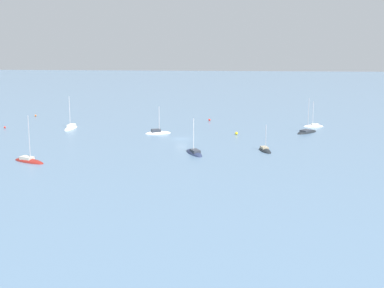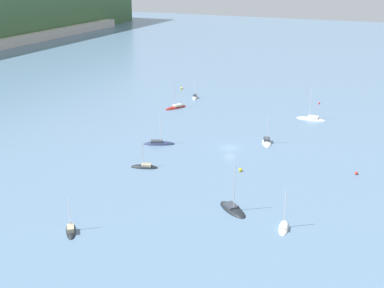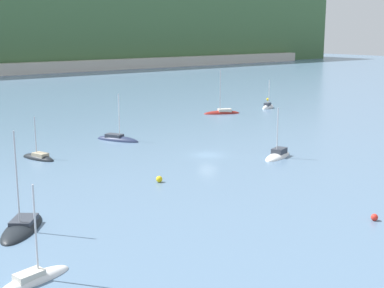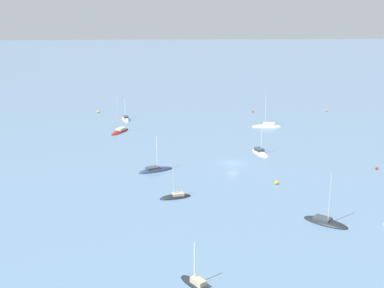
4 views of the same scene
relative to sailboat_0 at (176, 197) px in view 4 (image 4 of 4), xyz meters
name	(u,v)px [view 4 (image 4 of 4)]	position (x,y,z in m)	size (l,w,h in m)	color
ground_plane	(233,163)	(20.13, -13.06, -0.08)	(600.00, 600.00, 0.00)	slate
sailboat_0	(176,197)	(0.00, 0.00, 0.00)	(3.57, 6.41, 6.65)	black
sailboat_1	(196,285)	(-31.12, -2.49, 0.06)	(5.89, 4.97, 6.77)	black
sailboat_2	(325,223)	(-12.24, -25.10, 0.00)	(7.21, 7.85, 9.87)	black
sailboat_3	(126,120)	(62.09, 14.44, 0.03)	(5.46, 3.24, 7.47)	white
sailboat_4	(267,126)	(52.44, -26.35, 0.04)	(2.61, 8.40, 9.70)	white
sailboat_6	(155,171)	(15.41, 4.24, 0.01)	(5.34, 8.09, 8.42)	#232D4C
sailboat_7	(260,153)	(27.10, -20.37, 0.05)	(7.13, 4.28, 7.80)	white
sailboat_8	(120,132)	(48.13, 14.92, 0.03)	(8.08, 5.58, 10.16)	maroon
mooring_buoy_0	(98,112)	(72.02, 23.90, 0.28)	(0.72, 0.72, 0.72)	yellow
mooring_buoy_1	(377,168)	(14.71, -43.88, 0.26)	(0.67, 0.67, 0.67)	red
mooring_buoy_2	(326,111)	(71.21, -48.80, 0.21)	(0.57, 0.57, 0.57)	orange
mooring_buoy_3	(276,182)	(6.40, -20.34, 0.30)	(0.76, 0.76, 0.76)	yellow
mooring_buoy_4	(253,111)	(70.97, -25.12, 0.21)	(0.57, 0.57, 0.57)	red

